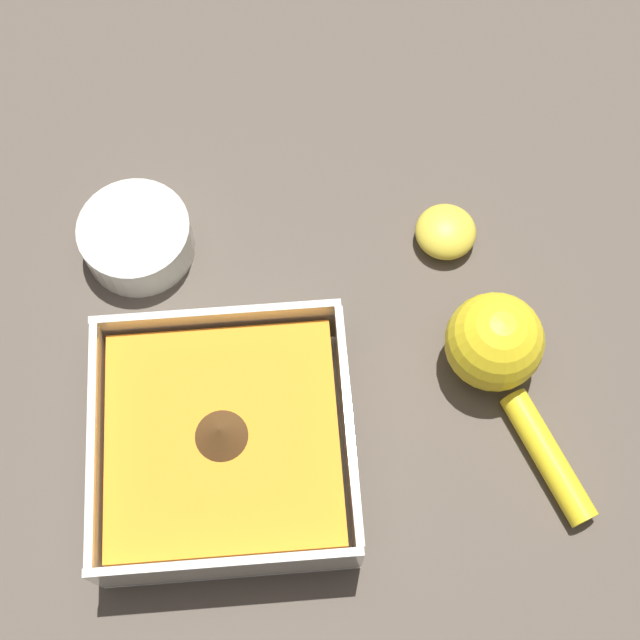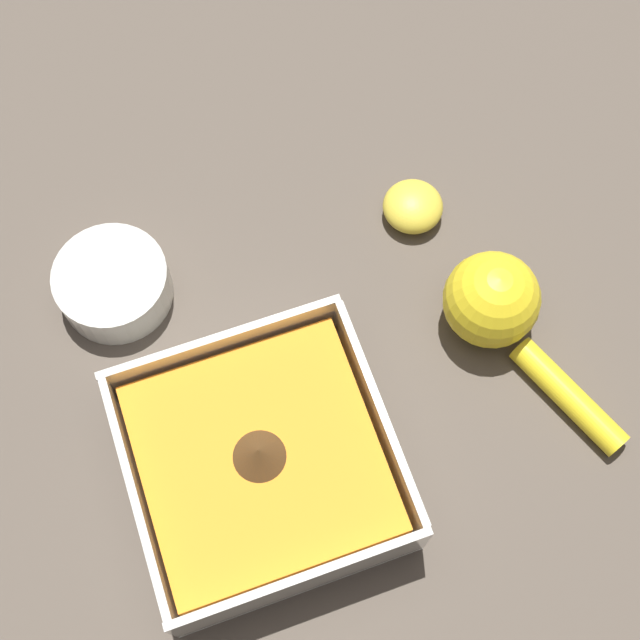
% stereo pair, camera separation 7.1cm
% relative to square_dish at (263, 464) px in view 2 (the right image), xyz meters
% --- Properties ---
extents(ground_plane, '(4.00, 4.00, 0.00)m').
position_rel_square_dish_xyz_m(ground_plane, '(0.00, -0.04, -0.03)').
color(ground_plane, brown).
extents(square_dish, '(0.19, 0.19, 0.07)m').
position_rel_square_dish_xyz_m(square_dish, '(0.00, 0.00, 0.00)').
color(square_dish, silver).
rests_on(square_dish, ground_plane).
extents(spice_bowl, '(0.09, 0.09, 0.04)m').
position_rel_square_dish_xyz_m(spice_bowl, '(0.07, -0.19, -0.01)').
color(spice_bowl, silver).
rests_on(spice_bowl, ground_plane).
extents(lemon_squeezer, '(0.10, 0.18, 0.08)m').
position_rel_square_dish_xyz_m(lemon_squeezer, '(-0.22, -0.05, 0.01)').
color(lemon_squeezer, yellow).
rests_on(lemon_squeezer, ground_plane).
extents(lemon_half, '(0.05, 0.05, 0.03)m').
position_rel_square_dish_xyz_m(lemon_half, '(-0.19, -0.18, -0.01)').
color(lemon_half, yellow).
rests_on(lemon_half, ground_plane).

